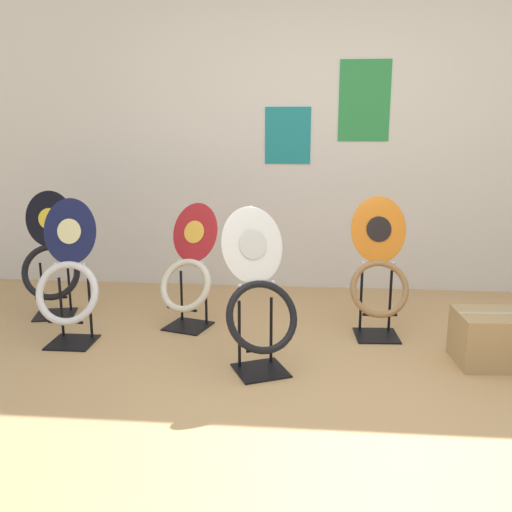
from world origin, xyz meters
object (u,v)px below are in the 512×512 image
object	(u,v)px
toilet_seat_display_white_plain	(259,299)
toilet_seat_display_navy_moon	(68,282)
storage_box	(491,338)
toilet_seat_display_jazz_black	(51,263)
toilet_seat_display_orange_sun	(379,269)
toilet_seat_display_crimson_swirl	(189,272)

from	to	relation	value
toilet_seat_display_white_plain	toilet_seat_display_navy_moon	world-z (taller)	same
toilet_seat_display_white_plain	storage_box	xyz separation A→B (m)	(1.36, 0.21, -0.27)
toilet_seat_display_jazz_black	toilet_seat_display_navy_moon	distance (m)	0.62
toilet_seat_display_white_plain	toilet_seat_display_navy_moon	bearing A→B (deg)	166.33
toilet_seat_display_orange_sun	toilet_seat_display_white_plain	xyz separation A→B (m)	(-0.74, -0.62, -0.03)
toilet_seat_display_white_plain	toilet_seat_display_jazz_black	size ratio (longest dim) A/B	1.02
toilet_seat_display_orange_sun	toilet_seat_display_crimson_swirl	size ratio (longest dim) A/B	1.09
toilet_seat_display_orange_sun	toilet_seat_display_navy_moon	distance (m)	2.00
toilet_seat_display_jazz_black	storage_box	xyz separation A→B (m)	(2.95, -0.60, -0.24)
toilet_seat_display_jazz_black	toilet_seat_display_orange_sun	bearing A→B (deg)	-4.76
toilet_seat_display_orange_sun	toilet_seat_display_white_plain	distance (m)	0.97
toilet_seat_display_crimson_swirl	toilet_seat_display_navy_moon	xyz separation A→B (m)	(-0.70, -0.38, 0.02)
toilet_seat_display_orange_sun	toilet_seat_display_jazz_black	distance (m)	2.33
toilet_seat_display_jazz_black	storage_box	bearing A→B (deg)	-11.55
toilet_seat_display_jazz_black	toilet_seat_display_crimson_swirl	distance (m)	1.05
toilet_seat_display_white_plain	toilet_seat_display_crimson_swirl	world-z (taller)	toilet_seat_display_white_plain
toilet_seat_display_navy_moon	toilet_seat_display_white_plain	bearing A→B (deg)	-13.67
toilet_seat_display_jazz_black	toilet_seat_display_crimson_swirl	size ratio (longest dim) A/B	1.08
toilet_seat_display_white_plain	toilet_seat_display_jazz_black	xyz separation A→B (m)	(-1.59, 0.82, -0.03)
toilet_seat_display_orange_sun	toilet_seat_display_crimson_swirl	xyz separation A→B (m)	(-1.28, 0.06, -0.07)
toilet_seat_display_crimson_swirl	toilet_seat_display_navy_moon	size ratio (longest dim) A/B	0.91
toilet_seat_display_jazz_black	toilet_seat_display_navy_moon	bearing A→B (deg)	-55.87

